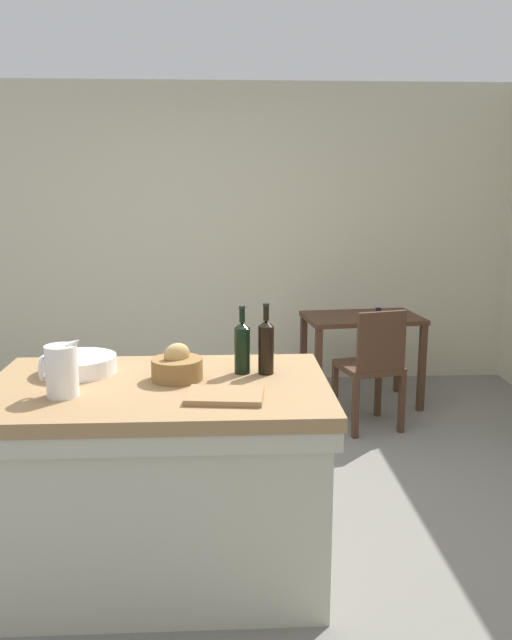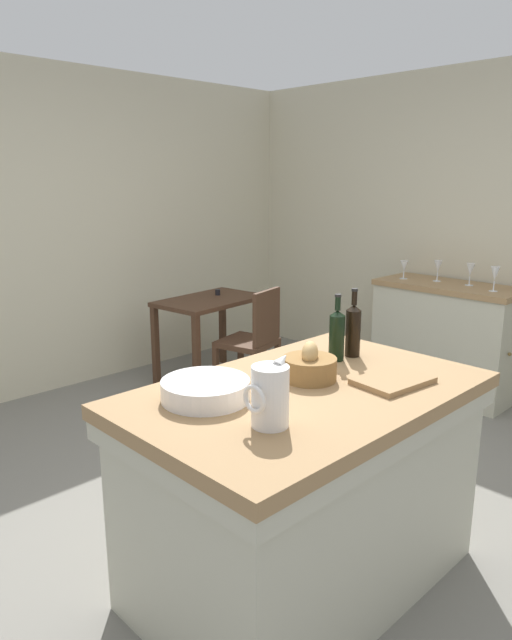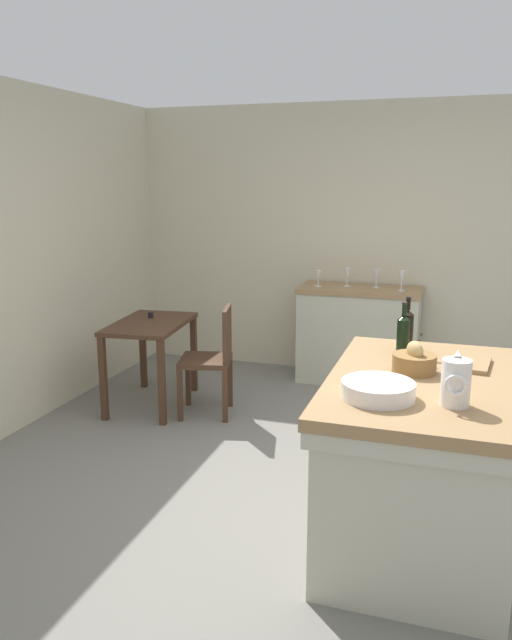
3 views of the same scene
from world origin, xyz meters
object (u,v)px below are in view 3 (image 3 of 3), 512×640
Objects in this scene: pitcher at (456,382)px; wine_glass_middle at (347,274)px; island_table at (419,453)px; wine_bottle_dark at (407,330)px; writing_desk at (150,335)px; wash_bowl at (378,390)px; side_cabinet at (359,335)px; wooden_chair at (213,357)px; wine_glass_left at (377,275)px; wine_glass_right at (318,275)px; cutting_board at (468,364)px; wine_bottle_amber at (403,335)px; wine_glass_far_left at (402,277)px; bread_basket at (414,361)px.

pitcher is 1.49× the size of wine_glass_middle.
island_table is 0.74m from wine_bottle_dark.
writing_desk is at bearing 58.71° from island_table.
writing_desk is 2.80× the size of wash_bowl.
side_cabinet is 1.28× the size of wooden_chair.
writing_desk is at bearing 85.90° from wooden_chair.
wooden_chair is 5.12× the size of wine_glass_left.
wine_glass_right is at bearing 109.58° from wine_glass_middle.
wine_bottle_dark reaches higher than wine_glass_middle.
cutting_board is at bearing -5.50° from pitcher.
pitcher reaches higher than island_table.
wine_bottle_dark is at bearing -164.25° from side_cabinet.
pitcher is 1.46× the size of wine_glass_left.
wine_bottle_amber reaches higher than cutting_board.
writing_desk is at bearing 119.82° from wine_glass_far_left.
side_cabinet is 3.36× the size of wash_bowl.
bread_basket reaches higher than wash_bowl.
bread_basket is at bearing 34.27° from island_table.
island_table is 2.59m from wine_glass_far_left.
wine_bottle_dark is (0.40, 0.07, 0.07)m from bread_basket.
cutting_board is at bearing -36.73° from island_table.
side_cabinet is at bearing 10.26° from wash_bowl.
island_table is at bearing 143.27° from cutting_board.
side_cabinet is at bearing -105.51° from wine_glass_middle.
wine_glass_middle is at bearing 18.77° from wine_bottle_dark.
wine_bottle_dark is at bearing -154.32° from wine_glass_right.
cutting_board is 1.64× the size of wine_glass_far_left.
wine_bottle_dark reaches higher than side_cabinet.
wine_glass_middle reaches higher than wooden_chair.
wine_glass_far_left reaches higher than wine_glass_middle.
island_table is at bearing -145.73° from bread_basket.
writing_desk is at bearing 130.13° from wine_glass_middle.
wine_bottle_amber is at bearing -174.67° from wine_glass_far_left.
wine_glass_far_left is at bearing 5.97° from wine_bottle_dark.
wine_bottle_dark is at bearing -3.70° from wash_bowl.
wine_glass_middle is at bearing 24.80° from cutting_board.
wine_bottle_dark is at bearing -174.03° from wine_glass_far_left.
wine_glass_far_left is at bearing 14.15° from cutting_board.
side_cabinet is at bearing 15.75° from wine_bottle_dark.
wine_glass_left is (2.61, 0.58, 0.54)m from island_table.
bread_basket is 0.73× the size of wine_bottle_amber.
island_table is 2.66m from side_cabinet.
wine_bottle_amber is (0.08, 0.36, 0.11)m from cutting_board.
island_table reaches higher than writing_desk.
pitcher reaches higher than cutting_board.
wine_bottle_amber is at bearing -165.30° from side_cabinet.
wine_glass_right is (-0.10, 0.53, -0.02)m from wine_glass_left.
wine_glass_middle is at bearing 18.10° from island_table.
writing_desk is at bearing 49.97° from wash_bowl.
wine_bottle_dark reaches higher than wine_glass_right.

